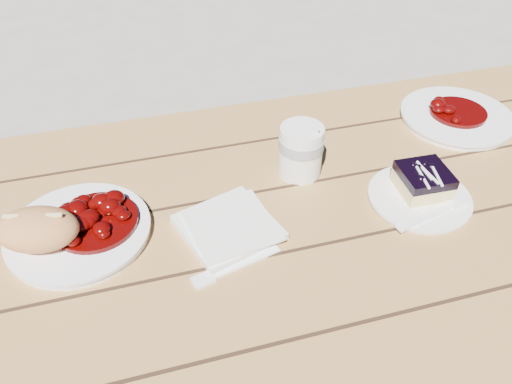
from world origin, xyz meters
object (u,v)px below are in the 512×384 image
object	(u,v)px
blueberry_cake	(423,180)
second_plate	(456,117)
main_plate	(79,233)
bread_roll	(38,229)
coffee_cup	(301,151)
picnic_table	(278,276)
dessert_plate	(419,198)

from	to	relation	value
blueberry_cake	second_plate	size ratio (longest dim) A/B	0.37
blueberry_cake	main_plate	bearing A→B (deg)	176.62
main_plate	second_plate	size ratio (longest dim) A/B	0.97
main_plate	second_plate	xyz separation A→B (m)	(0.83, 0.15, 0.00)
bread_roll	second_plate	bearing A→B (deg)	10.83
main_plate	coffee_cup	world-z (taller)	coffee_cup
picnic_table	dessert_plate	distance (m)	0.31
coffee_cup	main_plate	bearing A→B (deg)	-171.24
dessert_plate	second_plate	bearing A→B (deg)	45.46
bread_roll	second_plate	size ratio (longest dim) A/B	0.54
blueberry_cake	coffee_cup	world-z (taller)	coffee_cup
picnic_table	bread_roll	distance (m)	0.45
bread_roll	second_plate	xyz separation A→B (m)	(0.88, 0.17, -0.04)
bread_roll	blueberry_cake	xyz separation A→B (m)	(0.67, -0.04, -0.02)
picnic_table	bread_roll	size ratio (longest dim) A/B	15.20
main_plate	bread_roll	size ratio (longest dim) A/B	1.80
main_plate	blueberry_cake	distance (m)	0.62
main_plate	dessert_plate	bearing A→B (deg)	-6.88
coffee_cup	blueberry_cake	bearing A→B (deg)	-32.13
dessert_plate	blueberry_cake	bearing A→B (deg)	56.31
second_plate	bread_roll	bearing A→B (deg)	-169.17
main_plate	picnic_table	bearing A→B (deg)	-8.40
bread_roll	coffee_cup	xyz separation A→B (m)	(0.48, 0.08, 0.00)
bread_roll	picnic_table	bearing A→B (deg)	-4.43
bread_roll	second_plate	world-z (taller)	bread_roll
bread_roll	coffee_cup	size ratio (longest dim) A/B	1.26
picnic_table	dessert_plate	world-z (taller)	dessert_plate
main_plate	coffee_cup	distance (m)	0.43
blueberry_cake	second_plate	xyz separation A→B (m)	(0.21, 0.21, -0.03)
picnic_table	second_plate	world-z (taller)	second_plate
bread_roll	coffee_cup	distance (m)	0.48
dessert_plate	coffee_cup	distance (m)	0.24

